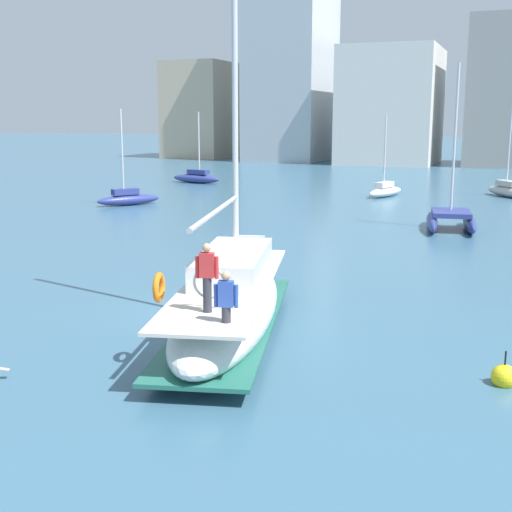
{
  "coord_description": "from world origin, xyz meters",
  "views": [
    {
      "loc": [
        8.43,
        -17.83,
        5.76
      ],
      "look_at": [
        1.46,
        0.27,
        1.8
      ],
      "focal_mm": 47.64,
      "sensor_mm": 36.0,
      "label": 1
    }
  ],
  "objects_px": {
    "moored_catamaran": "(385,190)",
    "mooring_buoy": "(504,377)",
    "moored_cutter_right": "(509,190)",
    "moored_sloop_near": "(196,177)",
    "moored_sloop_far": "(451,219)",
    "moored_cutter_left": "(128,198)",
    "main_sailboat": "(230,302)"
  },
  "relations": [
    {
      "from": "main_sailboat",
      "to": "mooring_buoy",
      "type": "bearing_deg",
      "value": -8.81
    },
    {
      "from": "moored_cutter_left",
      "to": "mooring_buoy",
      "type": "distance_m",
      "value": 34.23
    },
    {
      "from": "moored_catamaran",
      "to": "moored_cutter_left",
      "type": "distance_m",
      "value": 18.85
    },
    {
      "from": "moored_cutter_right",
      "to": "mooring_buoy",
      "type": "height_order",
      "value": "moored_cutter_right"
    },
    {
      "from": "mooring_buoy",
      "to": "moored_sloop_near",
      "type": "bearing_deg",
      "value": 124.04
    },
    {
      "from": "moored_sloop_far",
      "to": "moored_cutter_left",
      "type": "xyz_separation_m",
      "value": [
        -21.18,
        2.9,
        -0.12
      ]
    },
    {
      "from": "main_sailboat",
      "to": "moored_cutter_left",
      "type": "xyz_separation_m",
      "value": [
        -17.29,
        23.0,
        -0.42
      ]
    },
    {
      "from": "moored_sloop_near",
      "to": "moored_sloop_far",
      "type": "xyz_separation_m",
      "value": [
        23.79,
        -18.67,
        0.09
      ]
    },
    {
      "from": "mooring_buoy",
      "to": "main_sailboat",
      "type": "bearing_deg",
      "value": 171.19
    },
    {
      "from": "moored_catamaran",
      "to": "mooring_buoy",
      "type": "bearing_deg",
      "value": -75.48
    },
    {
      "from": "moored_catamaran",
      "to": "moored_cutter_right",
      "type": "xyz_separation_m",
      "value": [
        8.56,
        3.04,
        0.04
      ]
    },
    {
      "from": "moored_sloop_far",
      "to": "mooring_buoy",
      "type": "bearing_deg",
      "value": -81.58
    },
    {
      "from": "moored_sloop_near",
      "to": "mooring_buoy",
      "type": "distance_m",
      "value": 48.11
    },
    {
      "from": "moored_cutter_right",
      "to": "mooring_buoy",
      "type": "relative_size",
      "value": 7.57
    },
    {
      "from": "moored_catamaran",
      "to": "mooring_buoy",
      "type": "distance_m",
      "value": 36.43
    },
    {
      "from": "moored_sloop_near",
      "to": "moored_cutter_left",
      "type": "distance_m",
      "value": 15.99
    },
    {
      "from": "moored_sloop_far",
      "to": "moored_cutter_right",
      "type": "height_order",
      "value": "moored_sloop_far"
    },
    {
      "from": "moored_sloop_far",
      "to": "moored_cutter_left",
      "type": "distance_m",
      "value": 21.38
    },
    {
      "from": "main_sailboat",
      "to": "moored_catamaran",
      "type": "bearing_deg",
      "value": 93.53
    },
    {
      "from": "moored_catamaran",
      "to": "moored_cutter_left",
      "type": "xyz_separation_m",
      "value": [
        -15.18,
        -11.17,
        0.01
      ]
    },
    {
      "from": "moored_cutter_right",
      "to": "moored_sloop_far",
      "type": "bearing_deg",
      "value": -98.52
    },
    {
      "from": "moored_catamaran",
      "to": "moored_sloop_far",
      "type": "bearing_deg",
      "value": -66.91
    },
    {
      "from": "moored_sloop_near",
      "to": "moored_catamaran",
      "type": "xyz_separation_m",
      "value": [
        17.8,
        -4.6,
        -0.04
      ]
    },
    {
      "from": "moored_sloop_near",
      "to": "moored_cutter_right",
      "type": "bearing_deg",
      "value": -3.39
    },
    {
      "from": "moored_catamaran",
      "to": "moored_cutter_left",
      "type": "relative_size",
      "value": 0.95
    },
    {
      "from": "moored_cutter_left",
      "to": "moored_cutter_right",
      "type": "bearing_deg",
      "value": 30.9
    },
    {
      "from": "main_sailboat",
      "to": "moored_sloop_far",
      "type": "xyz_separation_m",
      "value": [
        3.89,
        20.11,
        -0.3
      ]
    },
    {
      "from": "moored_sloop_near",
      "to": "moored_sloop_far",
      "type": "relative_size",
      "value": 0.74
    },
    {
      "from": "moored_sloop_near",
      "to": "main_sailboat",
      "type": "bearing_deg",
      "value": -62.83
    },
    {
      "from": "main_sailboat",
      "to": "moored_cutter_left",
      "type": "distance_m",
      "value": 28.78
    },
    {
      "from": "main_sailboat",
      "to": "moored_cutter_left",
      "type": "bearing_deg",
      "value": 126.93
    },
    {
      "from": "moored_catamaran",
      "to": "mooring_buoy",
      "type": "relative_size",
      "value": 6.76
    }
  ]
}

